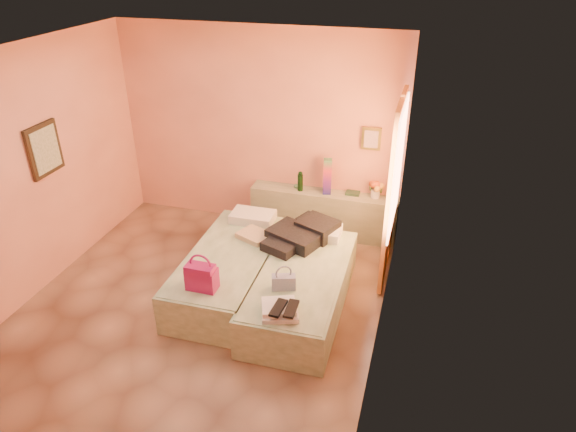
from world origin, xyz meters
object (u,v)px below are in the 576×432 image
water_bottle (300,182)px  towel_stack (280,310)px  bed_right (301,289)px  flower_vase (376,188)px  magenta_handbag (202,276)px  headboard_ledge (323,213)px  green_book (353,193)px  blue_handbag (284,282)px  bed_left (231,271)px

water_bottle → towel_stack: size_ratio=0.76×
bed_right → flower_vase: size_ratio=6.95×
magenta_handbag → water_bottle: bearing=78.9°
magenta_handbag → towel_stack: bearing=-10.9°
headboard_ledge → magenta_handbag: (-0.79, -2.29, 0.32)m
bed_right → flower_vase: (0.56, 1.75, 0.54)m
headboard_ledge → green_book: (0.39, 0.06, 0.34)m
towel_stack → headboard_ledge: bearing=92.7°
flower_vase → magenta_handbag: size_ratio=0.90×
headboard_ledge → towel_stack: bearing=-87.3°
bed_right → blue_handbag: bearing=-106.6°
flower_vase → bed_right: bearing=-107.9°
green_book → blue_handbag: bearing=-99.6°
headboard_ledge → bed_left: (-0.77, -1.58, -0.08)m
bed_right → blue_handbag: (-0.10, -0.36, 0.33)m
headboard_ledge → green_book: size_ratio=10.81×
towel_stack → magenta_handbag: bearing=168.8°
green_book → water_bottle: bearing=-173.3°
headboard_ledge → bed_right: 1.71m
headboard_ledge → green_book: bearing=8.8°
towel_stack → water_bottle: bearing=100.4°
headboard_ledge → blue_handbag: (0.03, -2.06, 0.25)m
bed_right → towel_stack: bearing=-91.9°
towel_stack → blue_handbag: bearing=102.0°
bed_right → blue_handbag: blue_handbag is taller
bed_left → magenta_handbag: bearing=-92.5°
bed_left → flower_vase: flower_vase is taller
bed_left → magenta_handbag: magenta_handbag is taller
blue_handbag → towel_stack: 0.42m
green_book → towel_stack: bearing=-96.1°
green_book → blue_handbag: (-0.36, -2.12, -0.09)m
flower_vase → towel_stack: size_ratio=0.82×
magenta_handbag → towel_stack: size_ratio=0.91×
bed_left → blue_handbag: bearing=-32.0°
bed_right → magenta_handbag: bearing=-148.0°
water_bottle → towel_stack: water_bottle is taller
magenta_handbag → blue_handbag: (0.82, 0.23, -0.07)m
water_bottle → flower_vase: bearing=4.0°
water_bottle → blue_handbag: 2.08m
bed_right → magenta_handbag: (-0.92, -0.59, 0.40)m
magenta_handbag → towel_stack: magenta_handbag is taller
green_book → flower_vase: flower_vase is taller
magenta_handbag → green_book: bearing=63.7°
green_book → magenta_handbag: 2.63m
headboard_ledge → green_book: green_book is taller
towel_stack → bed_right: bearing=88.9°
headboard_ledge → water_bottle: water_bottle is taller
water_bottle → blue_handbag: bearing=-79.9°
flower_vase → water_bottle: bearing=-176.0°
bed_left → water_bottle: (0.43, 1.55, 0.53)m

